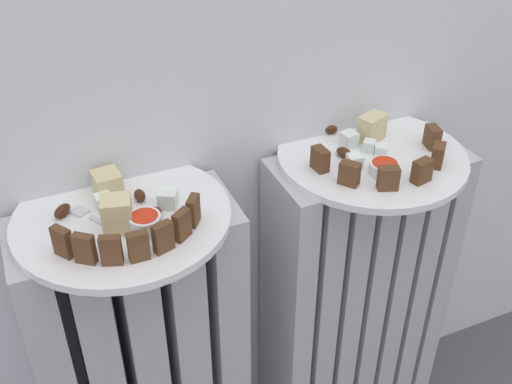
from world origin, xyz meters
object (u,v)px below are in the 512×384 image
at_px(plate_left, 122,217).
at_px(jam_bowl_right, 384,167).
at_px(fork, 96,220).
at_px(jam_bowl_left, 145,223).
at_px(radiator_right, 353,306).
at_px(radiator_left, 146,374).
at_px(plate_right, 372,156).

height_order(plate_left, jam_bowl_right, jam_bowl_right).
relative_size(plate_left, fork, 3.17).
bearing_deg(jam_bowl_left, fork, 138.72).
xyz_separation_m(radiator_right, jam_bowl_right, (-0.02, -0.06, 0.36)).
bearing_deg(radiator_right, radiator_left, 180.00).
relative_size(radiator_right, jam_bowl_left, 14.76).
distance_m(plate_left, fork, 0.04).
distance_m(radiator_left, radiator_right, 0.41).
bearing_deg(jam_bowl_right, plate_left, 171.71).
distance_m(plate_right, jam_bowl_left, 0.40).
bearing_deg(plate_left, radiator_left, 0.00).
bearing_deg(radiator_left, jam_bowl_right, -8.29).
xyz_separation_m(plate_right, jam_bowl_left, (-0.39, -0.05, 0.02)).
distance_m(radiator_right, jam_bowl_left, 0.54).
height_order(jam_bowl_right, fork, jam_bowl_right).
xyz_separation_m(radiator_left, plate_left, (-0.00, 0.00, 0.34)).
height_order(radiator_right, jam_bowl_right, jam_bowl_right).
distance_m(jam_bowl_right, fork, 0.44).
bearing_deg(plate_left, plate_right, 0.00).
distance_m(radiator_left, fork, 0.35).
xyz_separation_m(radiator_right, plate_left, (-0.41, 0.00, 0.34)).
bearing_deg(jam_bowl_left, plate_right, 7.66).
height_order(radiator_right, jam_bowl_left, jam_bowl_left).
height_order(radiator_right, fork, fork).
bearing_deg(plate_right, jam_bowl_left, -172.34).
bearing_deg(jam_bowl_right, fork, 172.70).
relative_size(plate_left, jam_bowl_right, 6.52).
bearing_deg(jam_bowl_left, plate_left, 111.66).
xyz_separation_m(plate_left, fork, (-0.04, -0.00, 0.01)).
height_order(jam_bowl_left, fork, jam_bowl_left).
height_order(radiator_left, plate_right, plate_right).
relative_size(radiator_left, fork, 6.74).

